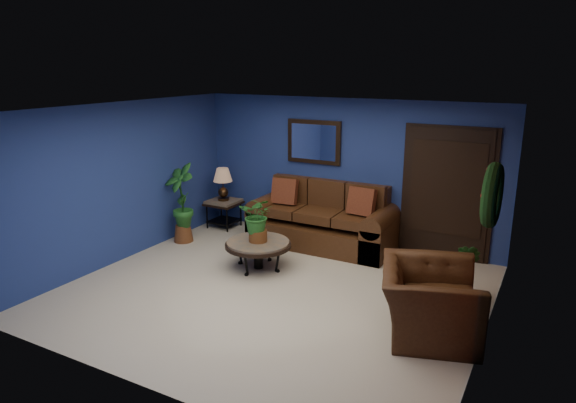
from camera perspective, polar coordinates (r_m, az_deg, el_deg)
The scene contains 18 objects.
floor at distance 7.25m, azimuth -1.56°, elevation -9.91°, with size 5.50×5.50×0.00m, color beige.
wall_back at distance 9.00m, azimuth 6.40°, elevation 3.40°, with size 5.50×0.04×2.50m, color navy.
wall_left at distance 8.49m, azimuth -17.90°, elevation 2.05°, with size 0.04×5.00×2.50m, color navy.
wall_right_brick at distance 5.98m, azimuth 21.85°, elevation -3.70°, with size 0.04×5.00×2.50m, color maroon.
ceiling at distance 6.59m, azimuth -1.72°, elevation 10.19°, with size 5.50×5.00×0.02m, color white.
crown_molding at distance 5.73m, azimuth 22.71°, elevation 7.59°, with size 0.03×5.00×0.14m, color white.
wall_mirror at distance 9.12m, azimuth 2.88°, elevation 6.63°, with size 1.02×0.06×0.77m, color #402815.
closet_door at distance 8.53m, azimuth 17.22°, elevation 0.77°, with size 1.44×0.06×2.18m, color black.
wreath at distance 5.91m, azimuth 21.76°, elevation 0.66°, with size 0.72×0.72×0.16m, color black.
sofa at distance 8.94m, azimuth 4.01°, elevation -2.50°, with size 2.46×1.06×1.11m.
coffee_table at distance 7.88m, azimuth -3.34°, elevation -4.83°, with size 1.02×1.02×0.44m.
end_table at distance 9.91m, azimuth -7.15°, elevation -0.55°, with size 0.58×0.58×0.53m.
table_lamp at distance 9.78m, azimuth -7.25°, elevation 2.35°, with size 0.36×0.36×0.60m.
side_chair at distance 8.75m, azimuth 6.74°, elevation -1.93°, with size 0.46×0.46×0.91m.
armchair at distance 6.26m, azimuth 15.41°, elevation -10.61°, with size 1.25×1.09×0.81m, color #422612.
coffee_plant at distance 7.74m, azimuth -3.39°, elevation -1.74°, with size 0.61×0.57×0.70m.
floor_plant at distance 7.19m, azimuth 19.01°, elevation -7.33°, with size 0.44×0.39×0.81m.
tall_plant at distance 9.13m, azimuth -11.74°, elevation 0.14°, with size 0.71×0.59×1.40m.
Camera 1 is at (3.31, -5.67, 3.07)m, focal length 32.00 mm.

